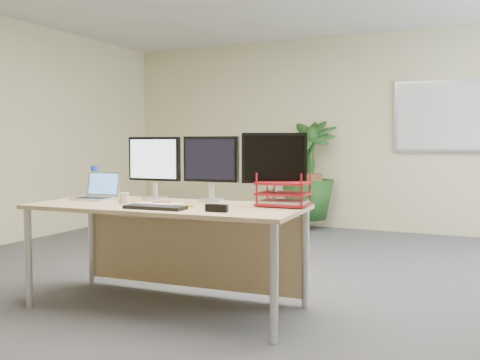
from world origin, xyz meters
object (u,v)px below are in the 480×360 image
at_px(desk, 174,225).
at_px(monitor_left, 154,164).
at_px(monitor_right, 211,164).
at_px(laptop, 98,192).
at_px(floor_plant, 308,176).

bearing_deg(desk, monitor_left, 152.08).
xyz_separation_m(monitor_left, monitor_right, (0.47, 0.05, 0.00)).
relative_size(desk, laptop, 6.41).
bearing_deg(laptop, desk, 1.52).
xyz_separation_m(floor_plant, laptop, (-0.54, -3.78, 0.07)).
xyz_separation_m(desk, laptop, (-0.69, -0.02, 0.22)).
relative_size(monitor_left, monitor_right, 0.99).
bearing_deg(laptop, monitor_right, 13.02).
bearing_deg(floor_plant, desk, -87.61).
bearing_deg(monitor_right, desk, -138.25).
distance_m(desk, monitor_right, 0.53).
xyz_separation_m(monitor_right, laptop, (-0.91, -0.21, -0.23)).
distance_m(floor_plant, laptop, 3.82).
relative_size(floor_plant, monitor_right, 3.02).
bearing_deg(floor_plant, monitor_left, -91.64).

